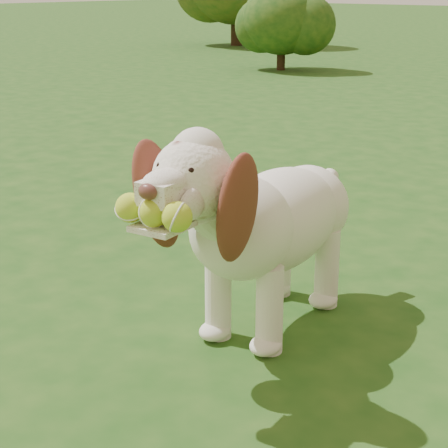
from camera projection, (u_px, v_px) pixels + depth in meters
The scene contains 3 objects.
ground at pixel (211, 394), 2.53m from camera, with size 80.00×80.00×0.00m, color #1A4513.
dog at pixel (263, 217), 2.85m from camera, with size 0.56×1.37×0.89m.
shrub_a at pixel (282, 20), 11.49m from camera, with size 1.25×1.25×1.30m.
Camera 1 is at (1.46, -1.68, 1.33)m, focal length 60.00 mm.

